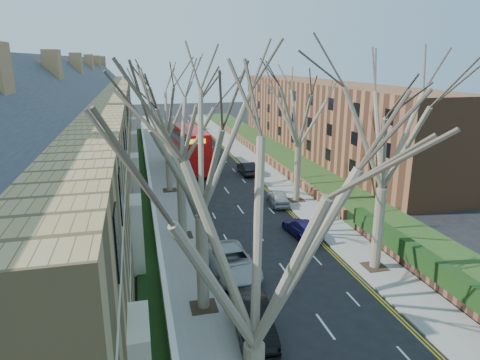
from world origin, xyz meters
TOP-DOWN VIEW (x-y plane):
  - pavement_left at (-6.00, 39.00)m, footprint 3.00×102.00m
  - pavement_right at (6.00, 39.00)m, footprint 3.00×102.00m
  - terrace_left at (-13.65, 31.00)m, footprint 9.70×78.00m
  - flats_right at (17.46, 43.00)m, footprint 13.97×54.00m
  - wall_hedge_right at (7.70, 2.00)m, footprint 0.70×24.00m
  - front_wall_left at (-7.65, 31.00)m, footprint 0.30×78.00m
  - grass_verge_right at (10.50, 39.00)m, footprint 6.00×102.00m
  - tree_left_near at (-5.70, -4.00)m, footprint 9.80×9.80m
  - tree_left_mid at (-5.70, 6.00)m, footprint 10.50×10.50m
  - tree_left_far at (-5.70, 16.00)m, footprint 10.15×10.15m
  - tree_left_dist at (-5.70, 28.00)m, footprint 10.50×10.50m
  - tree_right_mid at (5.70, 8.00)m, footprint 10.50×10.50m
  - tree_right_far at (5.70, 22.00)m, footprint 10.15×10.15m
  - double_decker_bus at (-2.34, 36.98)m, footprint 3.58×11.89m
  - car_left_mid at (-3.70, 3.34)m, footprint 2.03×4.93m
  - car_left_far at (-3.35, 9.59)m, footprint 3.14×5.88m
  - car_right_near at (3.17, 14.12)m, footprint 2.24×4.59m
  - car_right_mid at (3.70, 21.45)m, footprint 2.02×4.12m
  - car_right_far at (3.70, 32.76)m, footprint 1.56×4.43m

SIDE VIEW (x-z plane):
  - pavement_left at x=-6.00m, z-range 0.00..0.12m
  - pavement_right at x=6.00m, z-range 0.00..0.12m
  - grass_verge_right at x=10.50m, z-range 0.12..0.18m
  - front_wall_left at x=-7.65m, z-range 0.12..1.12m
  - car_right_near at x=3.17m, z-range 0.00..1.29m
  - car_right_mid at x=3.70m, z-range 0.00..1.35m
  - car_right_far at x=3.70m, z-range 0.00..1.46m
  - car_left_far at x=-3.35m, z-range 0.00..1.57m
  - car_left_mid at x=-3.70m, z-range 0.00..1.59m
  - wall_hedge_right at x=7.70m, z-range 0.22..2.02m
  - double_decker_bus at x=-2.34m, z-range -0.03..4.85m
  - flats_right at x=17.46m, z-range -0.02..9.98m
  - terrace_left at x=-13.65m, z-range -1.27..12.33m
  - tree_left_near at x=-5.70m, z-range 2.06..15.79m
  - tree_left_far at x=-5.70m, z-range 2.13..16.35m
  - tree_right_far at x=5.70m, z-range 2.13..16.35m
  - tree_left_mid at x=-5.70m, z-range 2.20..16.91m
  - tree_right_mid at x=5.70m, z-range 2.20..16.91m
  - tree_left_dist at x=-5.70m, z-range 2.20..16.91m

